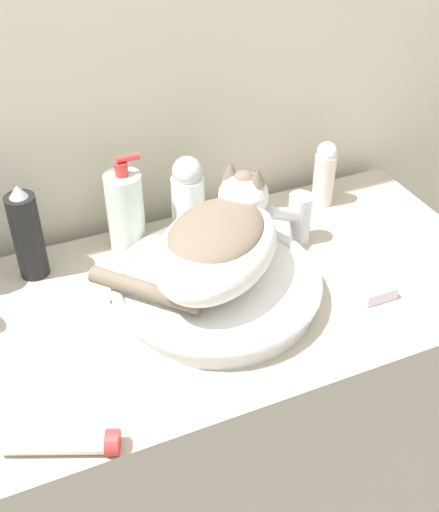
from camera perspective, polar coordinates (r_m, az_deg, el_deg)
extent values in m
cube|color=beige|center=(1.17, -7.47, 20.94)|extent=(8.00, 0.05, 2.40)
cube|color=#B2A893|center=(1.40, -0.88, -16.05)|extent=(1.06, 0.51, 0.80)
cylinder|color=silver|center=(1.09, -0.25, -2.94)|extent=(0.34, 0.34, 0.04)
torus|color=silver|center=(1.08, -0.26, -2.17)|extent=(0.36, 0.36, 0.02)
ellipsoid|color=silver|center=(1.04, -0.27, 0.68)|extent=(0.32, 0.32, 0.11)
ellipsoid|color=#6B5B4C|center=(1.02, -0.27, 2.09)|extent=(0.25, 0.25, 0.05)
sphere|color=silver|center=(1.10, 2.14, 5.33)|extent=(0.09, 0.09, 0.09)
sphere|color=#6B5B4C|center=(1.09, 2.17, 6.40)|extent=(0.05, 0.05, 0.05)
cone|color=#6B5B4C|center=(1.07, 3.38, 7.11)|extent=(0.03, 0.03, 0.03)
cone|color=#6B5B4C|center=(1.08, 1.02, 7.65)|extent=(0.03, 0.03, 0.03)
cylinder|color=#6B5B4C|center=(1.03, -6.65, -2.99)|extent=(0.15, 0.16, 0.03)
cylinder|color=silver|center=(1.23, 7.03, 2.44)|extent=(0.04, 0.04, 0.06)
cylinder|color=silver|center=(1.16, 5.81, 3.70)|extent=(0.11, 0.07, 0.08)
cylinder|color=silver|center=(1.20, 7.21, 4.41)|extent=(0.04, 0.04, 0.04)
cylinder|color=silver|center=(1.18, -8.32, 3.71)|extent=(0.07, 0.07, 0.16)
cylinder|color=red|center=(1.13, -8.74, 7.65)|extent=(0.02, 0.02, 0.02)
cylinder|color=red|center=(1.12, -8.16, 8.61)|extent=(0.04, 0.01, 0.01)
cylinder|color=silver|center=(1.21, -2.78, 4.33)|extent=(0.06, 0.06, 0.13)
sphere|color=#B7B7BC|center=(1.17, -2.89, 7.52)|extent=(0.06, 0.06, 0.06)
cylinder|color=black|center=(1.16, -16.69, 1.67)|extent=(0.05, 0.05, 0.16)
cone|color=#B7B7BC|center=(1.11, -17.51, 5.51)|extent=(0.03, 0.03, 0.02)
cylinder|color=silver|center=(1.33, 9.25, 6.71)|extent=(0.04, 0.04, 0.11)
sphere|color=white|center=(1.30, 9.53, 9.17)|extent=(0.04, 0.04, 0.04)
cylinder|color=silver|center=(0.91, -14.50, -15.78)|extent=(0.14, 0.08, 0.03)
cylinder|color=red|center=(0.89, -9.47, -16.02)|extent=(0.03, 0.04, 0.04)
cube|color=silver|center=(1.13, 13.55, -2.87)|extent=(0.06, 0.05, 0.02)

